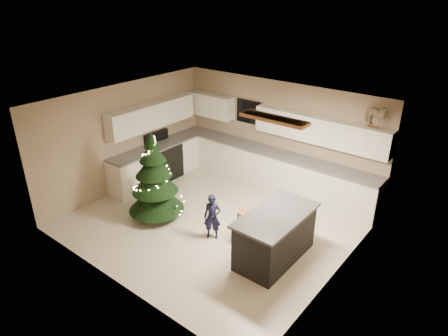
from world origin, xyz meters
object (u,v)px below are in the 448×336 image
(island, at_px, (275,236))
(rocking_horse, at_px, (375,115))
(bar_stool, at_px, (247,219))
(christmas_tree, at_px, (155,183))
(toddler, at_px, (212,217))

(island, bearing_deg, rocking_horse, 76.18)
(bar_stool, distance_m, christmas_tree, 2.16)
(christmas_tree, distance_m, toddler, 1.53)
(toddler, bearing_deg, rocking_horse, 24.08)
(island, distance_m, bar_stool, 0.73)
(christmas_tree, height_order, toddler, christmas_tree)
(island, xyz_separation_m, christmas_tree, (-2.80, -0.35, 0.34))
(island, relative_size, rocking_horse, 2.69)
(bar_stool, bearing_deg, toddler, -151.14)
(christmas_tree, xyz_separation_m, toddler, (1.48, 0.14, -0.34))
(christmas_tree, bearing_deg, toddler, 5.20)
(christmas_tree, xyz_separation_m, rocking_horse, (3.44, 2.92, 1.45))
(island, height_order, toddler, toddler)
(island, relative_size, toddler, 1.79)
(island, height_order, christmas_tree, christmas_tree)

